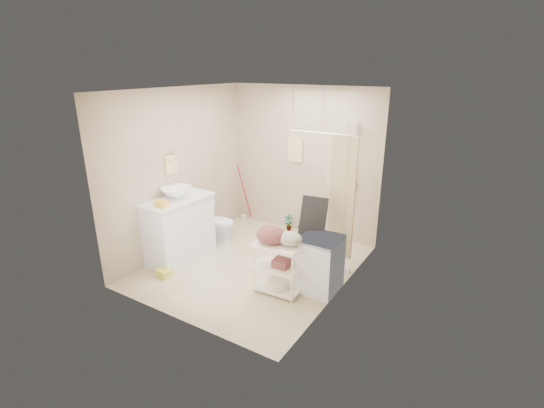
{
  "coord_description": "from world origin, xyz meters",
  "views": [
    {
      "loc": [
        3.07,
        -4.44,
        2.91
      ],
      "look_at": [
        0.18,
        0.25,
        0.96
      ],
      "focal_mm": 26.0,
      "sensor_mm": 36.0,
      "label": 1
    }
  ],
  "objects_px": {
    "washing_machine": "(319,264)",
    "laundry_rack": "(278,263)",
    "toilet": "(218,222)",
    "vanity": "(178,228)"
  },
  "relations": [
    {
      "from": "vanity",
      "to": "washing_machine",
      "type": "bearing_deg",
      "value": 9.26
    },
    {
      "from": "toilet",
      "to": "laundry_rack",
      "type": "relative_size",
      "value": 0.79
    },
    {
      "from": "vanity",
      "to": "toilet",
      "type": "bearing_deg",
      "value": 83.76
    },
    {
      "from": "toilet",
      "to": "laundry_rack",
      "type": "height_order",
      "value": "laundry_rack"
    },
    {
      "from": "washing_machine",
      "to": "laundry_rack",
      "type": "relative_size",
      "value": 0.9
    },
    {
      "from": "vanity",
      "to": "laundry_rack",
      "type": "distance_m",
      "value": 1.86
    },
    {
      "from": "toilet",
      "to": "washing_machine",
      "type": "xyz_separation_m",
      "value": [
        2.18,
        -0.53,
        0.05
      ]
    },
    {
      "from": "vanity",
      "to": "toilet",
      "type": "relative_size",
      "value": 1.68
    },
    {
      "from": "toilet",
      "to": "washing_machine",
      "type": "height_order",
      "value": "washing_machine"
    },
    {
      "from": "vanity",
      "to": "washing_machine",
      "type": "distance_m",
      "value": 2.32
    }
  ]
}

